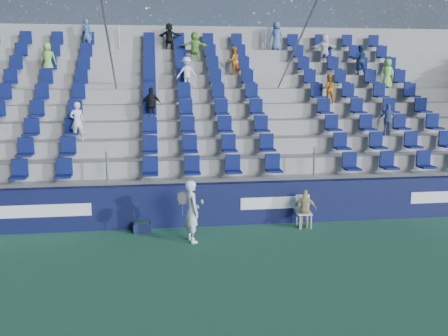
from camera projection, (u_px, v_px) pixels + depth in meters
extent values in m
plane|color=#2A6244|center=(232.00, 266.00, 11.13)|extent=(70.00, 70.00, 0.00)
cube|color=#10143C|center=(215.00, 204.00, 14.09)|extent=(24.00, 0.30, 1.20)
cube|color=white|center=(30.00, 211.00, 13.26)|extent=(3.20, 0.02, 0.34)
cube|color=white|center=(268.00, 203.00, 14.13)|extent=(1.60, 0.02, 0.34)
cube|color=gray|center=(213.00, 199.00, 14.65)|extent=(24.00, 0.85, 1.20)
cube|color=gray|center=(210.00, 185.00, 15.43)|extent=(24.00, 0.85, 1.70)
cube|color=gray|center=(207.00, 172.00, 16.21)|extent=(24.00, 0.85, 2.20)
cube|color=gray|center=(204.00, 160.00, 17.00)|extent=(24.00, 0.85, 2.70)
cube|color=gray|center=(202.00, 149.00, 17.78)|extent=(24.00, 0.85, 3.20)
cube|color=gray|center=(200.00, 139.00, 18.56)|extent=(24.00, 0.85, 3.70)
cube|color=gray|center=(198.00, 130.00, 19.34)|extent=(24.00, 0.85, 4.20)
cube|color=gray|center=(196.00, 122.00, 20.12)|extent=(24.00, 0.85, 4.70)
cube|color=gray|center=(194.00, 114.00, 20.91)|extent=(24.00, 0.85, 5.20)
cube|color=gray|center=(193.00, 101.00, 21.47)|extent=(24.00, 0.50, 6.20)
cube|color=#0D164E|center=(213.00, 167.00, 14.48)|extent=(16.05, 0.50, 0.70)
cube|color=#0D164E|center=(210.00, 146.00, 15.21)|extent=(16.05, 0.50, 0.70)
cube|color=#0D164E|center=(207.00, 127.00, 15.95)|extent=(16.05, 0.50, 0.70)
cube|color=#0D164E|center=(204.00, 110.00, 16.69)|extent=(16.05, 0.50, 0.70)
cube|color=#0D164E|center=(202.00, 94.00, 17.42)|extent=(16.05, 0.50, 0.70)
cube|color=#0D164E|center=(199.00, 79.00, 18.16)|extent=(16.05, 0.50, 0.70)
cube|color=#0D164E|center=(197.00, 66.00, 18.89)|extent=(16.05, 0.50, 0.70)
cube|color=#0D164E|center=(195.00, 53.00, 19.63)|extent=(16.05, 0.50, 0.70)
cube|color=#0D164E|center=(194.00, 41.00, 20.37)|extent=(16.05, 0.50, 0.70)
cylinder|color=gray|center=(113.00, 70.00, 16.88)|extent=(0.06, 7.68, 4.55)
cylinder|color=gray|center=(286.00, 71.00, 17.68)|extent=(0.06, 7.68, 4.55)
imported|color=silver|center=(77.00, 121.00, 15.32)|extent=(0.50, 0.41, 1.19)
imported|color=black|center=(169.00, 37.00, 20.16)|extent=(1.03, 0.63, 1.06)
imported|color=white|center=(324.00, 48.00, 20.24)|extent=(1.07, 0.42, 1.13)
imported|color=#425A93|center=(87.00, 34.00, 19.71)|extent=(0.49, 0.39, 1.17)
imported|color=#7AC54E|center=(195.00, 47.00, 19.54)|extent=(1.11, 0.44, 1.17)
imported|color=#C36F16|center=(328.00, 89.00, 17.96)|extent=(0.53, 0.43, 1.01)
imported|color=#425D92|center=(276.00, 36.00, 20.74)|extent=(0.64, 0.49, 1.17)
imported|color=#46579A|center=(388.00, 120.00, 16.68)|extent=(0.66, 0.40, 1.04)
imported|color=#7EBC4B|center=(48.00, 59.00, 18.08)|extent=(0.58, 0.39, 1.16)
imported|color=navy|center=(360.00, 60.00, 19.66)|extent=(0.68, 0.60, 1.16)
imported|color=orange|center=(234.00, 61.00, 19.00)|extent=(0.60, 0.53, 1.04)
imported|color=#82D153|center=(387.00, 74.00, 19.03)|extent=(0.55, 0.36, 1.11)
imported|color=white|center=(187.00, 73.00, 18.01)|extent=(0.76, 0.46, 1.14)
imported|color=black|center=(152.00, 104.00, 16.37)|extent=(0.66, 0.33, 1.09)
imported|color=white|center=(192.00, 211.00, 12.62)|extent=(0.52, 0.66, 1.60)
cylinder|color=navy|center=(182.00, 210.00, 12.32)|extent=(0.03, 0.03, 0.28)
torus|color=black|center=(182.00, 198.00, 12.27)|extent=(0.30, 0.17, 0.28)
plane|color=#262626|center=(182.00, 198.00, 12.27)|extent=(0.30, 0.16, 0.29)
sphere|color=#B4CA2F|center=(202.00, 203.00, 12.41)|extent=(0.07, 0.07, 0.07)
sphere|color=#B4CA2F|center=(202.00, 201.00, 12.46)|extent=(0.07, 0.07, 0.07)
cube|color=white|center=(304.00, 213.00, 13.86)|extent=(0.42, 0.42, 0.04)
cube|color=white|center=(302.00, 203.00, 14.00)|extent=(0.39, 0.06, 0.49)
cylinder|color=white|center=(300.00, 222.00, 13.72)|extent=(0.03, 0.03, 0.39)
cylinder|color=white|center=(311.00, 222.00, 13.77)|extent=(0.03, 0.03, 0.39)
cylinder|color=white|center=(297.00, 219.00, 14.03)|extent=(0.03, 0.03, 0.39)
cylinder|color=white|center=(308.00, 219.00, 14.08)|extent=(0.03, 0.03, 0.39)
imported|color=tan|center=(305.00, 209.00, 13.79)|extent=(0.67, 0.36, 1.09)
cube|color=#10173B|center=(142.00, 227.00, 13.51)|extent=(0.51, 0.37, 0.26)
cube|color=#1E662D|center=(142.00, 225.00, 13.50)|extent=(0.41, 0.28, 0.15)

